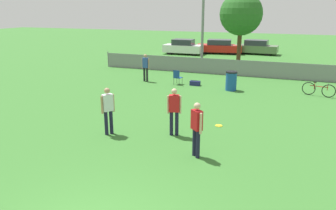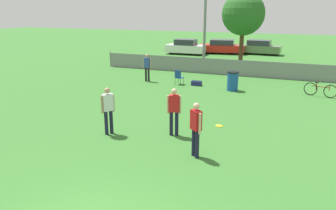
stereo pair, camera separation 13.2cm
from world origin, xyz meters
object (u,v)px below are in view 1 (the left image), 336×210
(player_defender_red, at_px, (174,109))
(spectator_in_blue, at_px, (146,66))
(folding_chair_sideline, at_px, (177,76))
(tree_near_pole, at_px, (241,14))
(player_receiver_white, at_px, (108,108))
(parked_car_red, at_px, (219,47))
(trash_bin, at_px, (231,81))
(player_thrower_red, at_px, (197,126))
(bicycle_sideline, at_px, (319,89))
(parked_car_white, at_px, (183,47))
(gear_bag_sideline, at_px, (195,83))
(parked_car_olive, at_px, (256,47))
(frisbee_disc, at_px, (219,126))

(player_defender_red, height_order, spectator_in_blue, player_defender_red)
(player_defender_red, height_order, folding_chair_sideline, player_defender_red)
(tree_near_pole, bearing_deg, player_receiver_white, -97.82)
(spectator_in_blue, distance_m, parked_car_red, 15.07)
(player_receiver_white, bearing_deg, trash_bin, 16.29)
(player_thrower_red, bearing_deg, bicycle_sideline, 108.28)
(player_thrower_red, xyz_separation_m, parked_car_white, (-8.06, 22.63, -0.29))
(player_defender_red, bearing_deg, gear_bag_sideline, 82.86)
(player_defender_red, xyz_separation_m, parked_car_olive, (0.11, 23.88, -0.32))
(frisbee_disc, bearing_deg, parked_car_white, 112.48)
(player_defender_red, bearing_deg, player_thrower_red, -67.35)
(tree_near_pole, bearing_deg, parked_car_white, 135.85)
(bicycle_sideline, height_order, gear_bag_sideline, bicycle_sideline)
(folding_chair_sideline, bearing_deg, tree_near_pole, -99.97)
(gear_bag_sideline, bearing_deg, folding_chair_sideline, -169.43)
(tree_near_pole, bearing_deg, bicycle_sideline, -51.30)
(spectator_in_blue, xyz_separation_m, frisbee_disc, (6.20, -6.49, -0.98))
(spectator_in_blue, relative_size, trash_bin, 1.60)
(parked_car_red, bearing_deg, tree_near_pole, -76.79)
(player_thrower_red, bearing_deg, tree_near_pole, 135.95)
(player_receiver_white, bearing_deg, player_thrower_red, -65.40)
(player_thrower_red, relative_size, frisbee_disc, 6.22)
(player_receiver_white, xyz_separation_m, trash_bin, (2.93, 8.42, -0.47))
(player_receiver_white, relative_size, spectator_in_blue, 1.02)
(parked_car_white, bearing_deg, spectator_in_blue, -82.53)
(player_thrower_red, distance_m, trash_bin, 9.13)
(frisbee_disc, distance_m, bicycle_sideline, 7.55)
(trash_bin, distance_m, gear_bag_sideline, 2.34)
(player_receiver_white, bearing_deg, tree_near_pole, 27.64)
(spectator_in_blue, bearing_deg, player_thrower_red, 120.16)
(player_receiver_white, distance_m, parked_car_white, 22.41)
(folding_chair_sideline, xyz_separation_m, trash_bin, (3.33, -0.25, 0.04))
(gear_bag_sideline, bearing_deg, trash_bin, -11.23)
(player_receiver_white, distance_m, spectator_in_blue, 9.19)
(spectator_in_blue, xyz_separation_m, bicycle_sideline, (10.10, -0.02, -0.63))
(bicycle_sideline, distance_m, parked_car_white, 17.82)
(player_defender_red, relative_size, parked_car_olive, 0.41)
(player_receiver_white, distance_m, parked_car_red, 23.86)
(player_thrower_red, relative_size, parked_car_red, 0.37)
(player_receiver_white, relative_size, frisbee_disc, 6.22)
(spectator_in_blue, relative_size, gear_bag_sideline, 2.89)
(folding_chair_sideline, height_order, gear_bag_sideline, folding_chair_sideline)
(player_thrower_red, bearing_deg, trash_bin, 134.85)
(tree_near_pole, distance_m, parked_car_red, 9.58)
(spectator_in_blue, bearing_deg, player_receiver_white, 103.67)
(frisbee_disc, xyz_separation_m, bicycle_sideline, (3.90, 6.46, 0.35))
(bicycle_sideline, xyz_separation_m, gear_bag_sideline, (-6.84, 0.07, -0.22))
(gear_bag_sideline, bearing_deg, tree_near_pole, 77.59)
(player_defender_red, distance_m, player_thrower_red, 1.93)
(spectator_in_blue, height_order, trash_bin, spectator_in_blue)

